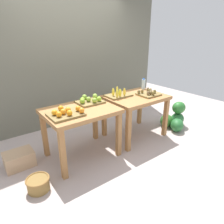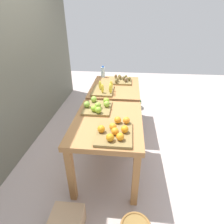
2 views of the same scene
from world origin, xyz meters
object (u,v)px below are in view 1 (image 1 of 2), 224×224
at_px(water_bottle, 143,84).
at_px(display_table_right, 136,102).
at_px(banana_crate, 118,95).
at_px(cardboard_produce_box, 19,159).
at_px(kiwi_bin, 149,93).
at_px(watermelon_pile, 175,118).
at_px(wicker_basket, 38,184).
at_px(orange_bin, 66,113).
at_px(apple_bin, 90,100).
at_px(display_table_left, 80,117).

bearing_deg(water_bottle, display_table_right, -149.16).
distance_m(banana_crate, cardboard_produce_box, 1.86).
bearing_deg(kiwi_bin, watermelon_pile, -9.60).
height_order(wicker_basket, cardboard_produce_box, cardboard_produce_box).
bearing_deg(orange_bin, apple_bin, 26.90).
height_order(display_table_right, water_bottle, water_bottle).
distance_m(orange_bin, kiwi_bin, 1.60).
bearing_deg(kiwi_bin, wicker_basket, -173.54).
height_order(display_table_left, watermelon_pile, display_table_left).
bearing_deg(orange_bin, banana_crate, 13.40).
distance_m(orange_bin, watermelon_pile, 2.40).
bearing_deg(kiwi_bin, display_table_right, 152.99).
height_order(banana_crate, wicker_basket, banana_crate).
xyz_separation_m(orange_bin, kiwi_bin, (1.60, 0.00, -0.00)).
relative_size(display_table_left, apple_bin, 2.56).
relative_size(banana_crate, water_bottle, 2.08).
bearing_deg(orange_bin, kiwi_bin, 0.09).
xyz_separation_m(kiwi_bin, watermelon_pile, (0.72, -0.12, -0.63)).
distance_m(kiwi_bin, water_bottle, 0.46).
relative_size(display_table_left, cardboard_produce_box, 2.60).
height_order(display_table_left, display_table_right, same).
bearing_deg(banana_crate, wicker_basket, -163.07).
bearing_deg(watermelon_pile, display_table_left, 173.63).
relative_size(display_table_left, banana_crate, 2.36).
bearing_deg(watermelon_pile, kiwi_bin, 170.40).
bearing_deg(apple_bin, banana_crate, -0.36).
bearing_deg(cardboard_produce_box, wicker_basket, -84.55).
bearing_deg(display_table_left, wicker_basket, -156.73).
relative_size(kiwi_bin, wicker_basket, 1.26).
bearing_deg(display_table_left, water_bottle, 9.87).
height_order(orange_bin, cardboard_produce_box, orange_bin).
bearing_deg(cardboard_produce_box, water_bottle, -0.59).
relative_size(watermelon_pile, wicker_basket, 2.31).
xyz_separation_m(display_table_right, cardboard_produce_box, (-2.00, 0.30, -0.55)).
xyz_separation_m(orange_bin, apple_bin, (0.53, 0.27, 0.00)).
distance_m(watermelon_pile, cardboard_produce_box, 2.97).
xyz_separation_m(banana_crate, cardboard_produce_box, (-1.72, 0.15, -0.71)).
distance_m(banana_crate, wicker_basket, 1.88).
height_order(kiwi_bin, watermelon_pile, kiwi_bin).
relative_size(display_table_left, kiwi_bin, 2.86).
bearing_deg(display_table_left, display_table_right, 0.00).
bearing_deg(apple_bin, cardboard_produce_box, 172.88).
bearing_deg(orange_bin, display_table_left, 22.49).
distance_m(apple_bin, kiwi_bin, 1.10).
bearing_deg(wicker_basket, watermelon_pile, 2.43).
bearing_deg(display_table_left, watermelon_pile, -6.37).
distance_m(display_table_left, orange_bin, 0.33).
bearing_deg(cardboard_produce_box, display_table_right, -8.55).
distance_m(display_table_left, banana_crate, 0.87).
xyz_separation_m(display_table_left, orange_bin, (-0.26, -0.11, 0.15)).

